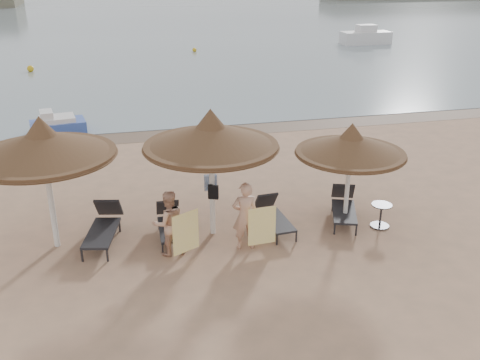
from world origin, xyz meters
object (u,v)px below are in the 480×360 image
at_px(lounger_near_left, 170,223).
at_px(side_table, 381,216).
at_px(palapa_right, 351,145).
at_px(lounger_near_right, 273,215).
at_px(lounger_far_right, 344,206).
at_px(palapa_left, 43,145).
at_px(person_right, 245,211).
at_px(lounger_far_left, 104,225).
at_px(palapa_center, 211,136).
at_px(person_left, 168,218).
at_px(pedal_boat, 57,125).

relative_size(lounger_near_left, side_table, 2.73).
distance_m(lounger_near_left, side_table, 5.47).
height_order(palapa_right, side_table, palapa_right).
height_order(lounger_near_right, lounger_far_right, lounger_far_right).
height_order(palapa_left, palapa_right, palapa_left).
distance_m(lounger_far_right, person_right, 3.18).
distance_m(lounger_far_left, lounger_far_right, 6.30).
relative_size(lounger_far_right, side_table, 2.98).
distance_m(lounger_near_right, person_right, 1.47).
bearing_deg(lounger_far_right, palapa_center, -159.32).
distance_m(palapa_center, side_table, 4.96).
distance_m(person_left, pedal_boat, 11.00).
xyz_separation_m(palapa_center, pedal_boat, (-4.50, 9.70, -2.25)).
bearing_deg(pedal_boat, palapa_right, -60.70).
height_order(side_table, person_left, person_left).
height_order(lounger_near_left, person_left, person_left).
bearing_deg(palapa_right, palapa_center, 174.84).
bearing_deg(lounger_near_left, lounger_far_left, 176.46).
distance_m(palapa_center, lounger_far_right, 4.24).
xyz_separation_m(palapa_right, person_right, (-2.87, -0.60, -1.22)).
xyz_separation_m(palapa_center, palapa_right, (3.49, -0.32, -0.40)).
relative_size(lounger_far_left, person_left, 1.09).
bearing_deg(lounger_far_left, side_table, 4.91).
height_order(lounger_far_right, side_table, lounger_far_right).
height_order(palapa_right, person_right, palapa_right).
xyz_separation_m(lounger_far_left, person_right, (3.32, -1.20, 0.60)).
height_order(person_right, pedal_boat, person_right).
distance_m(palapa_center, person_right, 1.96).
bearing_deg(side_table, palapa_center, 171.30).
bearing_deg(person_left, palapa_left, -30.00).
height_order(palapa_right, lounger_near_right, palapa_right).
relative_size(palapa_left, lounger_far_left, 1.62).
height_order(lounger_near_left, lounger_far_right, lounger_far_right).
height_order(palapa_right, lounger_far_right, palapa_right).
distance_m(lounger_near_right, person_left, 2.94).
relative_size(palapa_right, lounger_near_right, 1.59).
relative_size(palapa_right, person_left, 1.50).
bearing_deg(side_table, pedal_boat, 130.45).
relative_size(palapa_left, person_right, 1.66).
xyz_separation_m(palapa_left, lounger_near_left, (2.76, -0.09, -2.27)).
distance_m(lounger_far_right, person_left, 4.88).
height_order(lounger_near_left, lounger_near_right, lounger_near_left).
distance_m(lounger_far_left, lounger_near_right, 4.31).
distance_m(lounger_far_left, side_table, 7.10).
distance_m(lounger_far_left, person_left, 1.92).
bearing_deg(lounger_near_left, lounger_far_right, -0.01).
height_order(palapa_right, lounger_far_left, palapa_right).
bearing_deg(lounger_near_left, lounger_near_right, -2.43).
xyz_separation_m(palapa_center, lounger_far_right, (3.60, 0.02, -2.25)).
relative_size(lounger_far_left, pedal_boat, 0.90).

